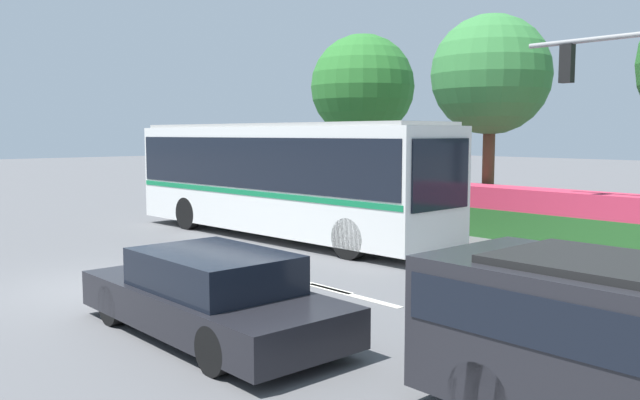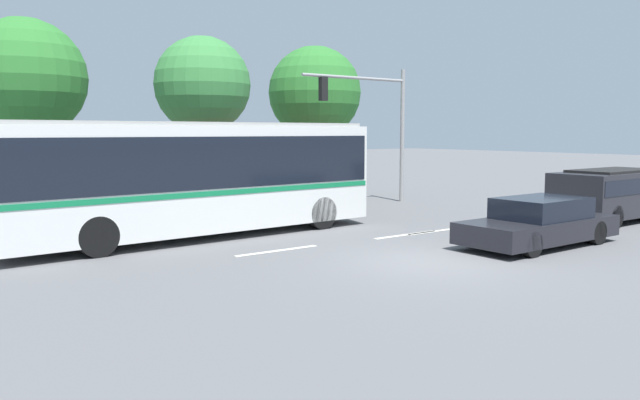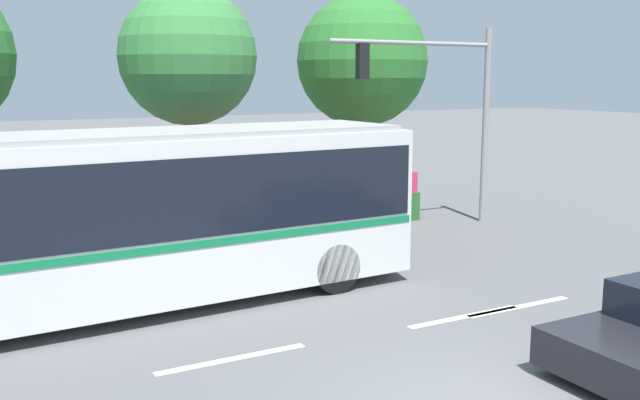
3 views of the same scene
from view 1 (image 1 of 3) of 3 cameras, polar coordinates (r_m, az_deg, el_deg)
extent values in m
plane|color=#5B5B5E|center=(13.51, -17.24, -7.24)|extent=(140.00, 140.00, 0.00)
cube|color=silver|center=(19.00, -3.33, 1.91)|extent=(11.11, 2.96, 2.91)
cube|color=black|center=(18.98, -3.34, 3.32)|extent=(10.89, 2.99, 1.40)
cube|color=#147A47|center=(19.03, -3.32, 0.86)|extent=(11.00, 2.98, 0.14)
cube|color=black|center=(15.24, 10.41, 2.19)|extent=(0.15, 2.13, 1.63)
cube|color=#9D9D99|center=(18.96, -3.36, 6.46)|extent=(10.66, 2.74, 0.10)
cylinder|color=black|center=(17.34, 7.62, -2.51)|extent=(1.01, 0.34, 1.00)
cylinder|color=black|center=(15.69, 2.64, -3.34)|extent=(1.01, 0.34, 1.00)
cylinder|color=black|center=(22.27, -6.56, -0.67)|extent=(1.01, 0.34, 1.00)
cylinder|color=black|center=(21.01, -11.31, -1.13)|extent=(1.01, 0.34, 1.00)
cube|color=black|center=(9.99, -9.52, -8.98)|extent=(4.78, 1.88, 0.55)
cube|color=black|center=(9.77, -9.19, -6.02)|extent=(2.39, 1.66, 0.55)
cylinder|color=black|center=(10.91, -17.46, -8.62)|extent=(0.64, 0.22, 0.64)
cylinder|color=black|center=(11.67, -9.96, -7.51)|extent=(0.64, 0.22, 0.64)
cylinder|color=black|center=(8.44, -9.03, -12.68)|extent=(0.64, 0.22, 0.64)
cylinder|color=black|center=(9.40, -0.35, -10.68)|extent=(0.64, 0.22, 0.64)
cylinder|color=black|center=(7.11, 14.00, -16.00)|extent=(0.73, 0.26, 0.73)
cylinder|color=black|center=(8.51, 20.69, -12.52)|extent=(0.73, 0.26, 0.73)
cylinder|color=gray|center=(16.34, 25.80, 12.76)|extent=(5.22, 0.12, 0.12)
cube|color=black|center=(16.98, 20.57, 10.98)|extent=(0.30, 0.22, 0.90)
cylinder|color=red|center=(17.11, 20.80, 11.93)|extent=(0.18, 0.02, 0.18)
cylinder|color=yellow|center=(17.08, 20.76, 10.93)|extent=(0.18, 0.02, 0.18)
cylinder|color=green|center=(17.06, 20.72, 9.93)|extent=(0.18, 0.02, 0.18)
cube|color=#286028|center=(19.17, 18.51, -2.21)|extent=(8.32, 1.18, 0.84)
cube|color=#CC3351|center=(19.09, 18.58, -0.04)|extent=(8.15, 1.12, 0.62)
cylinder|color=brown|center=(25.46, 3.66, 2.81)|extent=(0.25, 0.25, 3.34)
sphere|color=#2D752D|center=(25.48, 3.70, 9.77)|extent=(3.94, 3.94, 3.94)
cylinder|color=brown|center=(21.10, 14.33, 2.19)|extent=(0.37, 0.37, 3.46)
sphere|color=#387F3D|center=(21.14, 14.54, 10.45)|extent=(3.65, 3.65, 3.65)
cube|color=silver|center=(16.81, -10.26, -4.52)|extent=(2.40, 0.16, 0.01)
cube|color=silver|center=(12.32, 2.75, -8.21)|extent=(2.40, 0.16, 0.01)
cube|color=silver|center=(13.26, -0.93, -7.20)|extent=(2.40, 0.16, 0.01)
camera|label=2|loc=(23.02, -53.29, 3.53)|focal=35.20mm
camera|label=3|loc=(17.91, -45.31, 7.99)|focal=39.92mm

